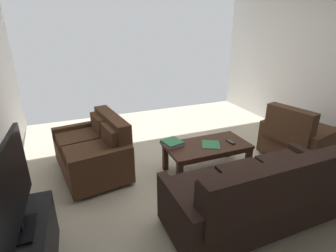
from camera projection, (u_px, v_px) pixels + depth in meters
ground_plane at (200, 175)px, 3.62m from camera, size 4.91×5.93×0.01m
sofa_main at (258, 194)px, 2.62m from camera, size 1.83×0.82×0.86m
loveseat_near at (95, 150)px, 3.58m from camera, size 0.96×1.30×0.80m
coffee_table at (207, 149)px, 3.61m from camera, size 1.14×0.58×0.41m
flat_tv at (10, 192)px, 1.85m from camera, size 0.22×1.08×0.69m
armchair_side at (297, 137)px, 3.98m from camera, size 1.03×1.06×0.86m
book_stack at (172, 143)px, 3.56m from camera, size 0.29×0.30×0.06m
tv_remote at (230, 142)px, 3.64m from camera, size 0.06×0.16×0.02m
loose_magazine at (211, 145)px, 3.58m from camera, size 0.33×0.34×0.01m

